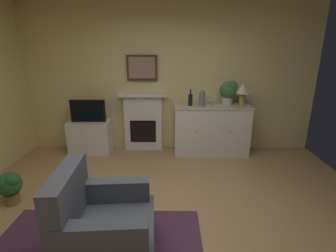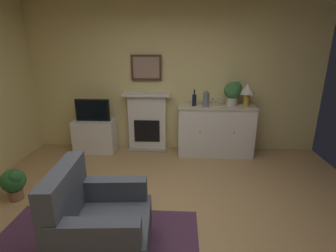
# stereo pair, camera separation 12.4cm
# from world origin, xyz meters

# --- Properties ---
(ground_plane) EXTENTS (5.41, 4.93, 0.10)m
(ground_plane) POSITION_xyz_m (0.00, 0.00, -0.05)
(ground_plane) COLOR tan
(ground_plane) RESTS_ON ground
(wall_rear) EXTENTS (5.41, 0.06, 2.69)m
(wall_rear) POSITION_xyz_m (0.00, 2.44, 1.35)
(wall_rear) COLOR #EAD68C
(wall_rear) RESTS_ON ground_plane
(fireplace_unit) EXTENTS (0.87, 0.30, 1.10)m
(fireplace_unit) POSITION_xyz_m (-0.48, 2.31, 0.55)
(fireplace_unit) COLOR white
(fireplace_unit) RESTS_ON ground_plane
(framed_picture) EXTENTS (0.55, 0.04, 0.45)m
(framed_picture) POSITION_xyz_m (-0.48, 2.35, 1.55)
(framed_picture) COLOR #473323
(sideboard_cabinet) EXTENTS (1.36, 0.49, 0.91)m
(sideboard_cabinet) POSITION_xyz_m (0.79, 2.13, 0.46)
(sideboard_cabinet) COLOR white
(sideboard_cabinet) RESTS_ON ground_plane
(table_lamp) EXTENTS (0.26, 0.26, 0.40)m
(table_lamp) POSITION_xyz_m (1.30, 2.13, 1.19)
(table_lamp) COLOR #B79338
(table_lamp) RESTS_ON sideboard_cabinet
(wine_bottle) EXTENTS (0.08, 0.08, 0.29)m
(wine_bottle) POSITION_xyz_m (0.39, 2.13, 1.02)
(wine_bottle) COLOR black
(wine_bottle) RESTS_ON sideboard_cabinet
(wine_glass_left) EXTENTS (0.07, 0.07, 0.16)m
(wine_glass_left) POSITION_xyz_m (0.72, 2.08, 1.03)
(wine_glass_left) COLOR silver
(wine_glass_left) RESTS_ON sideboard_cabinet
(wine_glass_center) EXTENTS (0.07, 0.07, 0.16)m
(wine_glass_center) POSITION_xyz_m (0.83, 2.15, 1.03)
(wine_glass_center) COLOR silver
(wine_glass_center) RESTS_ON sideboard_cabinet
(vase_decorative) EXTENTS (0.11, 0.11, 0.28)m
(vase_decorative) POSITION_xyz_m (0.59, 2.08, 1.05)
(vase_decorative) COLOR slate
(vase_decorative) RESTS_ON sideboard_cabinet
(tv_cabinet) EXTENTS (0.75, 0.42, 0.61)m
(tv_cabinet) POSITION_xyz_m (-1.45, 2.15, 0.30)
(tv_cabinet) COLOR white
(tv_cabinet) RESTS_ON ground_plane
(tv_set) EXTENTS (0.62, 0.07, 0.40)m
(tv_set) POSITION_xyz_m (-1.45, 2.12, 0.81)
(tv_set) COLOR black
(tv_set) RESTS_ON tv_cabinet
(potted_plant_fern) EXTENTS (0.30, 0.30, 0.43)m
(potted_plant_fern) POSITION_xyz_m (-1.95, 0.49, 0.26)
(potted_plant_fern) COLOR #936B4C
(potted_plant_fern) RESTS_ON ground_plane
(potted_plant_small) EXTENTS (0.30, 0.30, 0.43)m
(potted_plant_small) POSITION_xyz_m (1.07, 2.18, 1.17)
(potted_plant_small) COLOR beige
(potted_plant_small) RESTS_ON sideboard_cabinet
(armchair) EXTENTS (0.86, 0.83, 0.92)m
(armchair) POSITION_xyz_m (-0.57, -0.37, 0.38)
(armchair) COLOR #474C56
(armchair) RESTS_ON ground_plane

